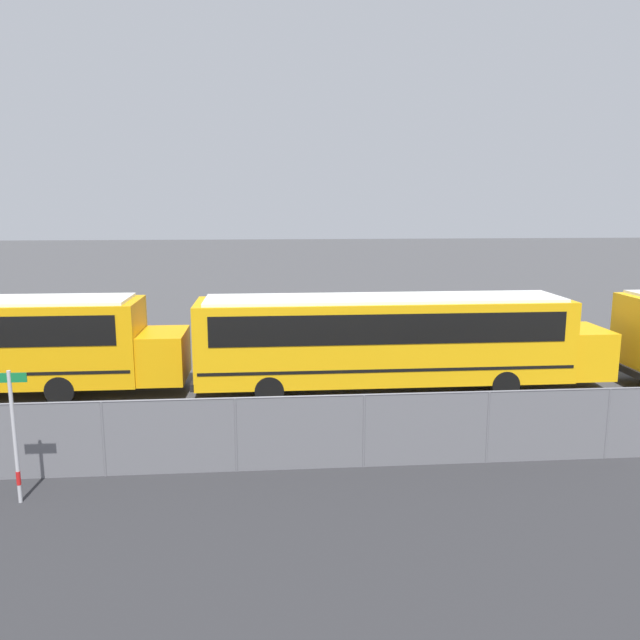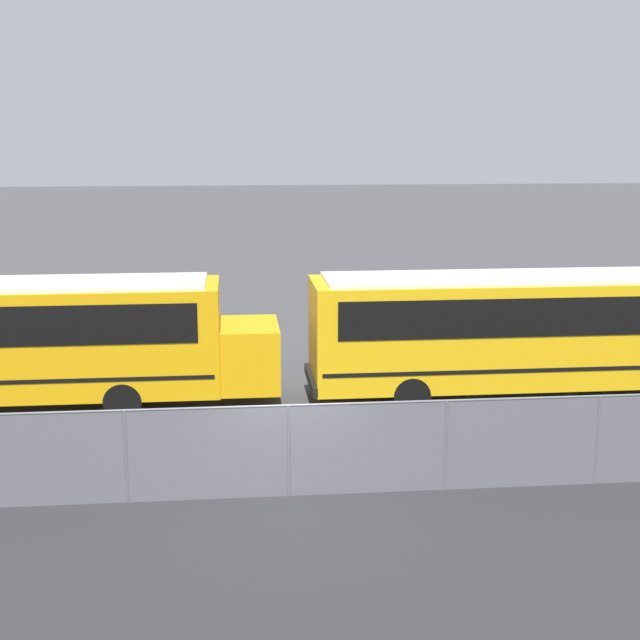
# 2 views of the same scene
# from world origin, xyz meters

# --- Properties ---
(school_bus_3) EXTENTS (13.88, 2.52, 3.22)m
(school_bus_3) POSITION_xyz_m (-7.18, 6.09, 1.90)
(school_bus_3) COLOR #EDA80F
(school_bus_3) RESTS_ON ground_plane
(street_sign) EXTENTS (0.70, 0.09, 2.88)m
(street_sign) POSITION_xyz_m (-16.58, -1.18, 1.53)
(street_sign) COLOR #B7B7BC
(street_sign) RESTS_ON ground_plane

